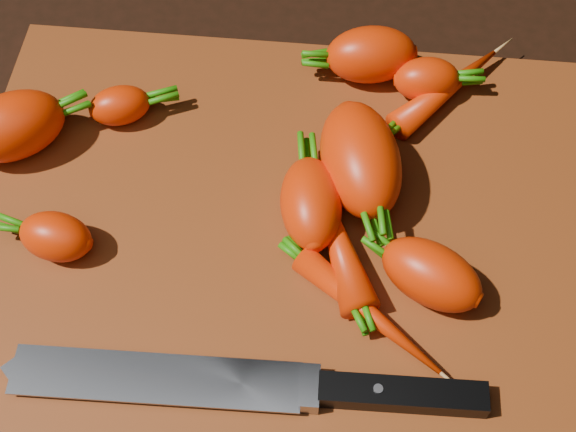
{
  "coord_description": "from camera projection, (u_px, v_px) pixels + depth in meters",
  "views": [
    {
      "loc": [
        0.03,
        -0.3,
        0.53
      ],
      "look_at": [
        0.0,
        0.01,
        0.03
      ],
      "focal_mm": 50.0,
      "sensor_mm": 36.0,
      "label": 1
    }
  ],
  "objects": [
    {
      "name": "carrot_1",
      "position": [
        56.0,
        237.0,
        0.58
      ],
      "size": [
        0.06,
        0.04,
        0.04
      ],
      "primitive_type": "ellipsoid",
      "rotation": [
        0.0,
        0.0,
        2.99
      ],
      "color": "red",
      "rests_on": "cutting_board"
    },
    {
      "name": "carrot_5",
      "position": [
        120.0,
        106.0,
        0.65
      ],
      "size": [
        0.06,
        0.05,
        0.03
      ],
      "primitive_type": "ellipsoid",
      "rotation": [
        0.0,
        0.0,
        0.36
      ],
      "color": "red",
      "rests_on": "cutting_board"
    },
    {
      "name": "carrot_3",
      "position": [
        311.0,
        203.0,
        0.59
      ],
      "size": [
        0.06,
        0.08,
        0.05
      ],
      "primitive_type": "ellipsoid",
      "rotation": [
        0.0,
        0.0,
        1.72
      ],
      "color": "red",
      "rests_on": "cutting_board"
    },
    {
      "name": "carrot_8",
      "position": [
        369.0,
        313.0,
        0.55
      ],
      "size": [
        0.11,
        0.1,
        0.02
      ],
      "primitive_type": "ellipsoid",
      "rotation": [
        0.0,
        0.0,
        -0.67
      ],
      "color": "red",
      "rests_on": "cutting_board"
    },
    {
      "name": "cutting_board",
      "position": [
        287.0,
        244.0,
        0.6
      ],
      "size": [
        0.5,
        0.4,
        0.01
      ],
      "primitive_type": "cube",
      "color": "maroon",
      "rests_on": "ground"
    },
    {
      "name": "knife",
      "position": [
        184.0,
        380.0,
        0.53
      ],
      "size": [
        0.32,
        0.04,
        0.02
      ],
      "rotation": [
        0.0,
        0.0,
        0.03
      ],
      "color": "gray",
      "rests_on": "cutting_board"
    },
    {
      "name": "carrot_10",
      "position": [
        426.0,
        79.0,
        0.66
      ],
      "size": [
        0.06,
        0.04,
        0.04
      ],
      "primitive_type": "ellipsoid",
      "rotation": [
        0.0,
        0.0,
        0.13
      ],
      "color": "red",
      "rests_on": "cutting_board"
    },
    {
      "name": "carrot_4",
      "position": [
        371.0,
        55.0,
        0.66
      ],
      "size": [
        0.08,
        0.06,
        0.05
      ],
      "primitive_type": "ellipsoid",
      "rotation": [
        0.0,
        0.0,
        3.31
      ],
      "color": "red",
      "rests_on": "cutting_board"
    },
    {
      "name": "carrot_9",
      "position": [
        338.0,
        242.0,
        0.58
      ],
      "size": [
        0.06,
        0.11,
        0.03
      ],
      "primitive_type": "ellipsoid",
      "rotation": [
        0.0,
        0.0,
        1.91
      ],
      "color": "red",
      "rests_on": "cutting_board"
    },
    {
      "name": "ground",
      "position": [
        287.0,
        251.0,
        0.61
      ],
      "size": [
        2.0,
        2.0,
        0.01
      ],
      "primitive_type": "cube",
      "color": "black"
    },
    {
      "name": "carrot_2",
      "position": [
        361.0,
        159.0,
        0.6
      ],
      "size": [
        0.08,
        0.11,
        0.06
      ],
      "primitive_type": "ellipsoid",
      "rotation": [
        0.0,
        0.0,
        -1.31
      ],
      "color": "red",
      "rests_on": "cutting_board"
    },
    {
      "name": "carrot_0",
      "position": [
        13.0,
        126.0,
        0.62
      ],
      "size": [
        0.1,
        0.09,
        0.05
      ],
      "primitive_type": "ellipsoid",
      "rotation": [
        0.0,
        0.0,
        0.58
      ],
      "color": "red",
      "rests_on": "cutting_board"
    },
    {
      "name": "carrot_6",
      "position": [
        431.0,
        274.0,
        0.56
      ],
      "size": [
        0.09,
        0.07,
        0.04
      ],
      "primitive_type": "ellipsoid",
      "rotation": [
        0.0,
        0.0,
        2.66
      ],
      "color": "red",
      "rests_on": "cutting_board"
    },
    {
      "name": "carrot_7",
      "position": [
        447.0,
        89.0,
        0.66
      ],
      "size": [
        0.1,
        0.11,
        0.02
      ],
      "primitive_type": "ellipsoid",
      "rotation": [
        0.0,
        0.0,
        0.83
      ],
      "color": "red",
      "rests_on": "cutting_board"
    }
  ]
}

